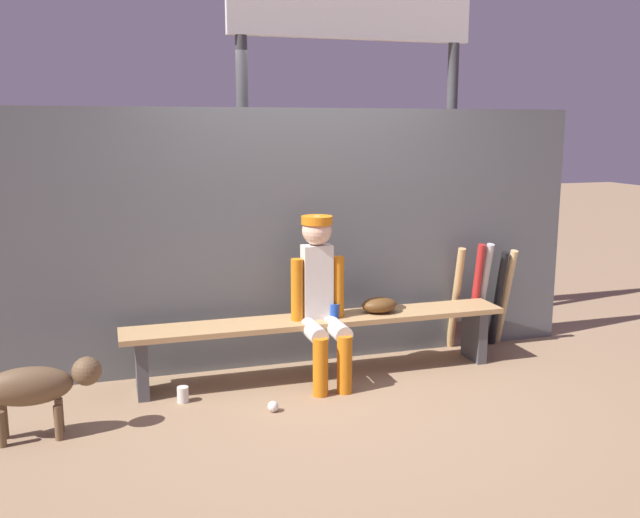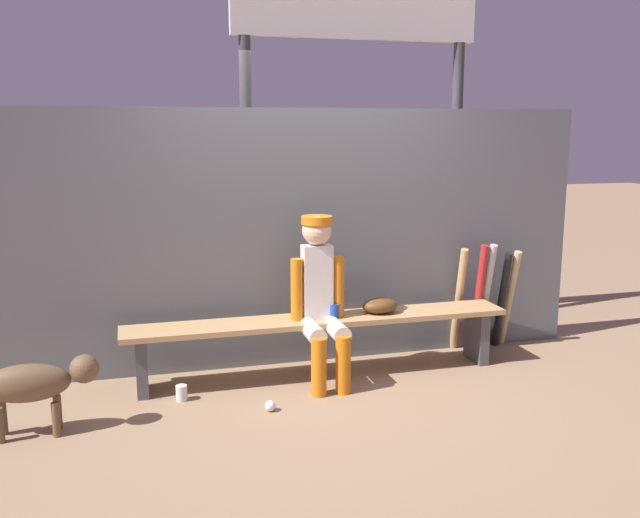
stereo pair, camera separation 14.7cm
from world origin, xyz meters
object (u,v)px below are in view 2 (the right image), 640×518
dugout_bench (320,329)px  dog (36,383)px  scoreboard (363,35)px  baseball (270,406)px  player_seated (321,294)px  bat_aluminum_red (478,298)px  bat_wood_natural (509,298)px  bat_wood_tan (459,299)px  baseball_glove (380,305)px  bat_aluminum_black (502,300)px  cup_on_bench (334,311)px  bat_aluminum_silver (485,297)px  cup_on_ground (182,393)px

dugout_bench → dog: bearing=-164.8°
scoreboard → baseball: bearing=-126.2°
player_seated → bat_aluminum_red: size_ratio=1.33×
bat_wood_natural → bat_wood_tan: bearing=179.2°
player_seated → scoreboard: (0.71, 1.16, 1.99)m
baseball_glove → bat_aluminum_red: size_ratio=0.30×
bat_aluminum_black → baseball: size_ratio=11.47×
bat_aluminum_red → dugout_bench: bearing=-171.7°
baseball_glove → bat_wood_tan: bat_wood_tan is taller
dugout_bench → bat_aluminum_black: bearing=8.5°
scoreboard → bat_wood_tan: bearing=-52.1°
bat_wood_natural → dugout_bench: bearing=-171.3°
scoreboard → dog: 3.85m
player_seated → baseball_glove: bearing=12.0°
scoreboard → cup_on_bench: bearing=-118.1°
cup_on_bench → baseball: bearing=-139.2°
bat_aluminum_black → baseball: 2.36m
dugout_bench → bat_aluminum_red: 1.45m
bat_aluminum_silver → bat_aluminum_red: bearing=-161.4°
bat_wood_tan → bat_aluminum_red: bat_aluminum_red is taller
bat_wood_tan → dog: bat_wood_tan is taller
bat_aluminum_silver → cup_on_ground: size_ratio=8.56×
baseball_glove → baseball: size_ratio=3.78×
player_seated → bat_wood_natural: player_seated is taller
bat_wood_natural → cup_on_ground: (-2.83, -0.49, -0.37)m
cup_on_bench → dugout_bench: bearing=153.7°
baseball_glove → bat_aluminum_silver: bat_aluminum_silver is taller
bat_aluminum_black → bat_wood_natural: bearing=11.8°
bat_wood_natural → cup_on_ground: bearing=-170.2°
bat_wood_tan → bat_aluminum_black: (0.39, -0.02, -0.03)m
bat_aluminum_silver → bat_aluminum_black: 0.17m
cup_on_ground → baseball_glove: bearing=8.0°
bat_wood_natural → scoreboard: scoreboard is taller
baseball_glove → dog: 2.50m
baseball_glove → baseball: (-0.98, -0.56, -0.49)m
player_seated → dugout_bench: bearing=77.3°
dugout_bench → bat_aluminum_silver: (1.52, 0.24, 0.10)m
dugout_bench → scoreboard: bearing=57.1°
bat_wood_natural → player_seated: bearing=-168.1°
dog → dugout_bench: bearing=15.2°
dugout_bench → bat_aluminum_black: (1.68, 0.25, 0.05)m
player_seated → bat_aluminum_red: bearing=12.2°
bat_aluminum_black → dog: 3.72m
bat_aluminum_red → cup_on_ground: bat_aluminum_red is taller
bat_aluminum_red → cup_on_bench: 1.37m
bat_wood_natural → scoreboard: 2.60m
player_seated → cup_on_bench: (0.12, 0.06, -0.15)m
player_seated → dog: bearing=-167.6°
player_seated → cup_on_ground: 1.21m
player_seated → baseball: bearing=-136.4°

